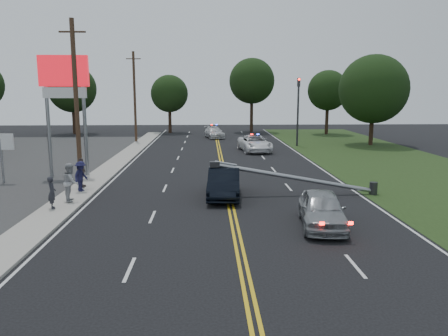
{
  "coord_description": "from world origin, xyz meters",
  "views": [
    {
      "loc": [
        -1.15,
        -15.44,
        5.69
      ],
      "look_at": [
        -0.28,
        7.2,
        1.7
      ],
      "focal_mm": 35.0,
      "sensor_mm": 36.0,
      "label": 1
    }
  ],
  "objects_px": {
    "fallen_streetlight": "(304,179)",
    "bystander_d": "(81,173)",
    "utility_pole_far": "(135,97)",
    "emergency_a": "(255,143)",
    "crashed_sedan": "(224,183)",
    "waiting_sedan": "(322,209)",
    "bystander_a": "(52,193)",
    "small_sign": "(1,146)",
    "traffic_signal": "(298,106)",
    "pylon_sign": "(64,87)",
    "bystander_c": "(81,176)",
    "bystander_b": "(71,182)",
    "utility_pole_mid": "(76,101)",
    "emergency_b": "(214,132)"
  },
  "relations": [
    {
      "from": "bystander_a",
      "to": "bystander_d",
      "type": "xyz_separation_m",
      "value": [
        0.05,
        4.77,
        0.08
      ]
    },
    {
      "from": "waiting_sedan",
      "to": "pylon_sign",
      "type": "bearing_deg",
      "value": 148.27
    },
    {
      "from": "bystander_a",
      "to": "traffic_signal",
      "type": "bearing_deg",
      "value": -59.24
    },
    {
      "from": "fallen_streetlight",
      "to": "bystander_a",
      "type": "relative_size",
      "value": 5.98
    },
    {
      "from": "utility_pole_far",
      "to": "small_sign",
      "type": "bearing_deg",
      "value": -102.31
    },
    {
      "from": "fallen_streetlight",
      "to": "waiting_sedan",
      "type": "xyz_separation_m",
      "value": [
        -0.49,
        -5.68,
        -0.16
      ]
    },
    {
      "from": "pylon_sign",
      "to": "emergency_a",
      "type": "height_order",
      "value": "pylon_sign"
    },
    {
      "from": "bystander_d",
      "to": "crashed_sedan",
      "type": "bearing_deg",
      "value": -95.67
    },
    {
      "from": "traffic_signal",
      "to": "crashed_sedan",
      "type": "distance_m",
      "value": 24.1
    },
    {
      "from": "bystander_a",
      "to": "bystander_b",
      "type": "xyz_separation_m",
      "value": [
        0.46,
        1.48,
        0.2
      ]
    },
    {
      "from": "small_sign",
      "to": "traffic_signal",
      "type": "distance_m",
      "value": 28.72
    },
    {
      "from": "emergency_b",
      "to": "bystander_d",
      "type": "bearing_deg",
      "value": -118.59
    },
    {
      "from": "traffic_signal",
      "to": "bystander_b",
      "type": "height_order",
      "value": "traffic_signal"
    },
    {
      "from": "traffic_signal",
      "to": "utility_pole_mid",
      "type": "relative_size",
      "value": 0.7
    },
    {
      "from": "bystander_b",
      "to": "bystander_a",
      "type": "bearing_deg",
      "value": 151.49
    },
    {
      "from": "crashed_sedan",
      "to": "fallen_streetlight",
      "type": "bearing_deg",
      "value": 6.83
    },
    {
      "from": "utility_pole_far",
      "to": "bystander_b",
      "type": "xyz_separation_m",
      "value": [
        1.03,
        -27.26,
        -3.98
      ]
    },
    {
      "from": "fallen_streetlight",
      "to": "utility_pole_far",
      "type": "xyz_separation_m",
      "value": [
        -13.39,
        26.0,
        4.17
      ]
    },
    {
      "from": "pylon_sign",
      "to": "waiting_sedan",
      "type": "xyz_separation_m",
      "value": [
        14.2,
        -11.68,
        -5.23
      ]
    },
    {
      "from": "emergency_b",
      "to": "bystander_b",
      "type": "height_order",
      "value": "bystander_b"
    },
    {
      "from": "fallen_streetlight",
      "to": "crashed_sedan",
      "type": "bearing_deg",
      "value": -176.5
    },
    {
      "from": "crashed_sedan",
      "to": "waiting_sedan",
      "type": "relative_size",
      "value": 1.07
    },
    {
      "from": "emergency_a",
      "to": "bystander_c",
      "type": "xyz_separation_m",
      "value": [
        -11.68,
        -17.01,
        0.2
      ]
    },
    {
      "from": "fallen_streetlight",
      "to": "bystander_b",
      "type": "relative_size",
      "value": 4.76
    },
    {
      "from": "small_sign",
      "to": "waiting_sedan",
      "type": "distance_m",
      "value": 20.23
    },
    {
      "from": "pylon_sign",
      "to": "fallen_streetlight",
      "type": "relative_size",
      "value": 0.85
    },
    {
      "from": "pylon_sign",
      "to": "utility_pole_far",
      "type": "bearing_deg",
      "value": 86.28
    },
    {
      "from": "small_sign",
      "to": "bystander_a",
      "type": "bearing_deg",
      "value": -51.46
    },
    {
      "from": "bystander_a",
      "to": "bystander_b",
      "type": "relative_size",
      "value": 0.8
    },
    {
      "from": "traffic_signal",
      "to": "bystander_c",
      "type": "xyz_separation_m",
      "value": [
        -16.59,
        -21.03,
        -3.23
      ]
    },
    {
      "from": "pylon_sign",
      "to": "waiting_sedan",
      "type": "height_order",
      "value": "pylon_sign"
    },
    {
      "from": "crashed_sedan",
      "to": "bystander_d",
      "type": "distance_m",
      "value": 8.62
    },
    {
      "from": "emergency_a",
      "to": "emergency_b",
      "type": "relative_size",
      "value": 1.2
    },
    {
      "from": "pylon_sign",
      "to": "bystander_b",
      "type": "xyz_separation_m",
      "value": [
        2.33,
        -7.26,
        -4.89
      ]
    },
    {
      "from": "traffic_signal",
      "to": "utility_pole_mid",
      "type": "bearing_deg",
      "value": -134.2
    },
    {
      "from": "utility_pole_mid",
      "to": "bystander_c",
      "type": "xyz_separation_m",
      "value": [
        0.91,
        -3.04,
        -4.11
      ]
    },
    {
      "from": "utility_pole_far",
      "to": "emergency_a",
      "type": "bearing_deg",
      "value": -32.53
    },
    {
      "from": "crashed_sedan",
      "to": "bystander_a",
      "type": "distance_m",
      "value": 8.71
    },
    {
      "from": "waiting_sedan",
      "to": "bystander_c",
      "type": "distance_m",
      "value": 13.71
    },
    {
      "from": "traffic_signal",
      "to": "utility_pole_far",
      "type": "height_order",
      "value": "utility_pole_far"
    },
    {
      "from": "crashed_sedan",
      "to": "emergency_b",
      "type": "height_order",
      "value": "crashed_sedan"
    },
    {
      "from": "small_sign",
      "to": "crashed_sedan",
      "type": "distance_m",
      "value": 14.46
    },
    {
      "from": "utility_pole_far",
      "to": "emergency_b",
      "type": "bearing_deg",
      "value": 26.25
    },
    {
      "from": "utility_pole_far",
      "to": "bystander_a",
      "type": "distance_m",
      "value": 29.06
    },
    {
      "from": "small_sign",
      "to": "bystander_d",
      "type": "relative_size",
      "value": 1.79
    },
    {
      "from": "pylon_sign",
      "to": "bystander_a",
      "type": "height_order",
      "value": "pylon_sign"
    },
    {
      "from": "utility_pole_mid",
      "to": "bystander_d",
      "type": "bearing_deg",
      "value": -72.6
    },
    {
      "from": "fallen_streetlight",
      "to": "bystander_d",
      "type": "height_order",
      "value": "fallen_streetlight"
    },
    {
      "from": "utility_pole_far",
      "to": "bystander_d",
      "type": "bearing_deg",
      "value": -88.52
    },
    {
      "from": "crashed_sedan",
      "to": "waiting_sedan",
      "type": "bearing_deg",
      "value": -50.4
    }
  ]
}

